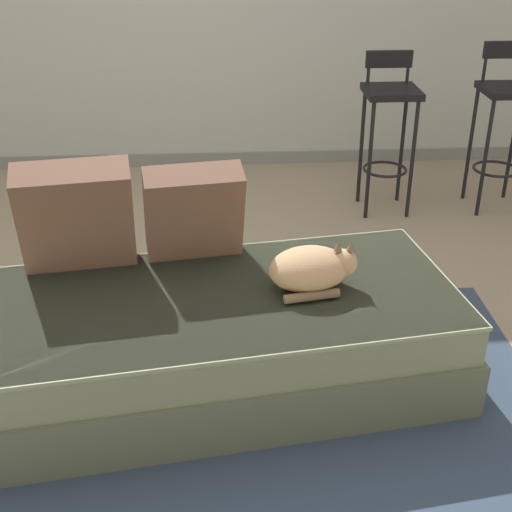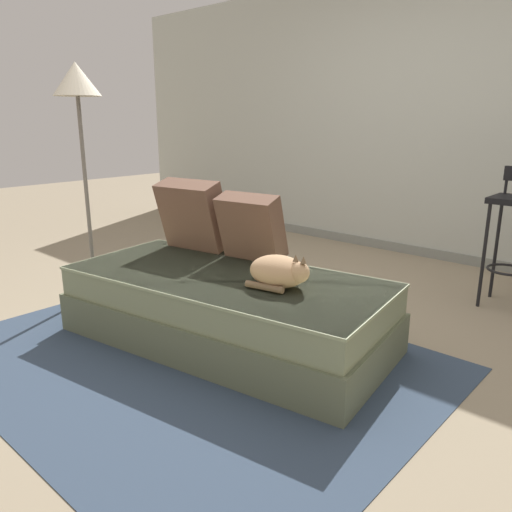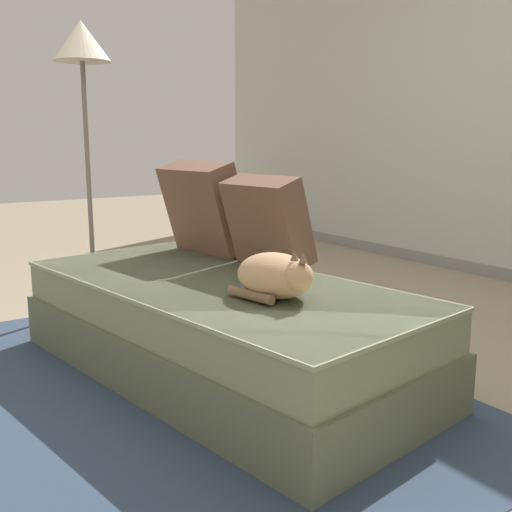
{
  "view_description": "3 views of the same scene",
  "coord_description": "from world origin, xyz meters",
  "px_view_note": "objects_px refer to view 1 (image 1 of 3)",
  "views": [
    {
      "loc": [
        0.0,
        -2.8,
        1.85
      ],
      "look_at": [
        0.15,
        -0.3,
        0.53
      ],
      "focal_mm": 50.0,
      "sensor_mm": 36.0,
      "label": 1
    },
    {
      "loc": [
        1.97,
        -2.32,
        1.28
      ],
      "look_at": [
        0.15,
        -0.3,
        0.53
      ],
      "focal_mm": 35.0,
      "sensor_mm": 36.0,
      "label": 2
    },
    {
      "loc": [
        2.14,
        -1.64,
        1.0
      ],
      "look_at": [
        0.15,
        -0.3,
        0.53
      ],
      "focal_mm": 42.0,
      "sensor_mm": 36.0,
      "label": 3
    }
  ],
  "objects_px": {
    "throw_pillow_corner": "(76,216)",
    "throw_pillow_middle": "(194,212)",
    "couch": "(221,339)",
    "cat": "(312,268)",
    "bar_stool_near_window": "(389,115)",
    "bar_stool_by_doorway": "(504,113)"
  },
  "relations": [
    {
      "from": "throw_pillow_corner",
      "to": "throw_pillow_middle",
      "type": "xyz_separation_m",
      "value": [
        0.47,
        0.07,
        -0.03
      ]
    },
    {
      "from": "couch",
      "to": "throw_pillow_middle",
      "type": "xyz_separation_m",
      "value": [
        -0.1,
        0.33,
        0.42
      ]
    },
    {
      "from": "throw_pillow_corner",
      "to": "cat",
      "type": "distance_m",
      "value": 0.97
    },
    {
      "from": "throw_pillow_corner",
      "to": "bar_stool_near_window",
      "type": "height_order",
      "value": "bar_stool_near_window"
    },
    {
      "from": "cat",
      "to": "bar_stool_near_window",
      "type": "xyz_separation_m",
      "value": [
        0.68,
        1.69,
        0.11
      ]
    },
    {
      "from": "cat",
      "to": "bar_stool_by_doorway",
      "type": "xyz_separation_m",
      "value": [
        1.39,
        1.69,
        0.11
      ]
    },
    {
      "from": "cat",
      "to": "bar_stool_near_window",
      "type": "distance_m",
      "value": 1.83
    },
    {
      "from": "throw_pillow_corner",
      "to": "couch",
      "type": "bearing_deg",
      "value": -24.51
    },
    {
      "from": "couch",
      "to": "cat",
      "type": "bearing_deg",
      "value": 6.99
    },
    {
      "from": "throw_pillow_middle",
      "to": "cat",
      "type": "height_order",
      "value": "throw_pillow_middle"
    },
    {
      "from": "couch",
      "to": "cat",
      "type": "distance_m",
      "value": 0.47
    },
    {
      "from": "bar_stool_near_window",
      "to": "bar_stool_by_doorway",
      "type": "relative_size",
      "value": 0.95
    },
    {
      "from": "couch",
      "to": "cat",
      "type": "height_order",
      "value": "cat"
    },
    {
      "from": "bar_stool_near_window",
      "to": "bar_stool_by_doorway",
      "type": "bearing_deg",
      "value": 0.02
    },
    {
      "from": "couch",
      "to": "bar_stool_near_window",
      "type": "bearing_deg",
      "value": 58.8
    },
    {
      "from": "cat",
      "to": "bar_stool_by_doorway",
      "type": "relative_size",
      "value": 0.37
    },
    {
      "from": "couch",
      "to": "bar_stool_by_doorway",
      "type": "distance_m",
      "value": 2.5
    },
    {
      "from": "couch",
      "to": "bar_stool_near_window",
      "type": "distance_m",
      "value": 2.07
    },
    {
      "from": "throw_pillow_corner",
      "to": "cat",
      "type": "relative_size",
      "value": 1.32
    },
    {
      "from": "bar_stool_by_doorway",
      "to": "cat",
      "type": "bearing_deg",
      "value": -129.48
    },
    {
      "from": "cat",
      "to": "bar_stool_by_doorway",
      "type": "bearing_deg",
      "value": 50.52
    },
    {
      "from": "cat",
      "to": "bar_stool_near_window",
      "type": "bearing_deg",
      "value": 68.01
    }
  ]
}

